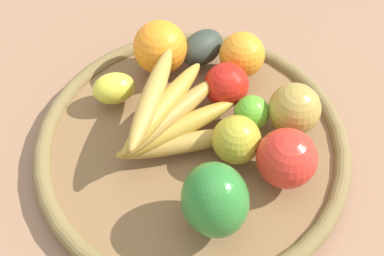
{
  "coord_description": "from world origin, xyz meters",
  "views": [
    {
      "loc": [
        0.3,
        -0.24,
        0.57
      ],
      "look_at": [
        0.0,
        0.0,
        0.05
      ],
      "focal_mm": 43.46,
      "sensor_mm": 36.0,
      "label": 1
    }
  ],
  "objects_px": {
    "bell_pepper": "(215,200)",
    "lime_0": "(252,113)",
    "apple_2": "(294,109)",
    "avocado": "(202,48)",
    "banana_bunch": "(170,118)",
    "orange_0": "(160,48)",
    "apple_3": "(287,158)",
    "apple_0": "(236,140)",
    "orange_1": "(242,55)",
    "lemon_0": "(114,88)",
    "apple_1": "(226,85)"
  },
  "relations": [
    {
      "from": "avocado",
      "to": "orange_0",
      "type": "bearing_deg",
      "value": -114.68
    },
    {
      "from": "lime_0",
      "to": "apple_1",
      "type": "bearing_deg",
      "value": 178.43
    },
    {
      "from": "apple_2",
      "to": "apple_1",
      "type": "xyz_separation_m",
      "value": [
        -0.1,
        -0.04,
        -0.0
      ]
    },
    {
      "from": "orange_0",
      "to": "apple_0",
      "type": "distance_m",
      "value": 0.2
    },
    {
      "from": "bell_pepper",
      "to": "apple_0",
      "type": "xyz_separation_m",
      "value": [
        -0.06,
        0.09,
        -0.02
      ]
    },
    {
      "from": "apple_1",
      "to": "lime_0",
      "type": "bearing_deg",
      "value": -1.57
    },
    {
      "from": "orange_1",
      "to": "apple_0",
      "type": "xyz_separation_m",
      "value": [
        0.11,
        -0.11,
        -0.0
      ]
    },
    {
      "from": "apple_1",
      "to": "apple_0",
      "type": "bearing_deg",
      "value": -33.25
    },
    {
      "from": "apple_1",
      "to": "bell_pepper",
      "type": "bearing_deg",
      "value": -45.33
    },
    {
      "from": "banana_bunch",
      "to": "avocado",
      "type": "height_order",
      "value": "banana_bunch"
    },
    {
      "from": "orange_0",
      "to": "orange_1",
      "type": "relative_size",
      "value": 1.19
    },
    {
      "from": "apple_2",
      "to": "apple_1",
      "type": "height_order",
      "value": "apple_2"
    },
    {
      "from": "bell_pepper",
      "to": "orange_0",
      "type": "distance_m",
      "value": 0.28
    },
    {
      "from": "orange_1",
      "to": "avocado",
      "type": "xyz_separation_m",
      "value": [
        -0.06,
        -0.03,
        -0.01
      ]
    },
    {
      "from": "lemon_0",
      "to": "avocado",
      "type": "bearing_deg",
      "value": 83.75
    },
    {
      "from": "orange_1",
      "to": "apple_1",
      "type": "distance_m",
      "value": 0.07
    },
    {
      "from": "apple_2",
      "to": "apple_1",
      "type": "relative_size",
      "value": 1.11
    },
    {
      "from": "bell_pepper",
      "to": "apple_3",
      "type": "bearing_deg",
      "value": 103.28
    },
    {
      "from": "lemon_0",
      "to": "orange_0",
      "type": "relative_size",
      "value": 0.76
    },
    {
      "from": "banana_bunch",
      "to": "orange_1",
      "type": "distance_m",
      "value": 0.17
    },
    {
      "from": "lemon_0",
      "to": "orange_1",
      "type": "bearing_deg",
      "value": 68.23
    },
    {
      "from": "banana_bunch",
      "to": "apple_2",
      "type": "height_order",
      "value": "banana_bunch"
    },
    {
      "from": "apple_0",
      "to": "apple_1",
      "type": "bearing_deg",
      "value": 146.75
    },
    {
      "from": "bell_pepper",
      "to": "apple_1",
      "type": "xyz_separation_m",
      "value": [
        -0.14,
        0.14,
        -0.02
      ]
    },
    {
      "from": "orange_0",
      "to": "banana_bunch",
      "type": "bearing_deg",
      "value": -30.91
    },
    {
      "from": "banana_bunch",
      "to": "bell_pepper",
      "type": "bearing_deg",
      "value": -14.97
    },
    {
      "from": "apple_3",
      "to": "apple_0",
      "type": "xyz_separation_m",
      "value": [
        -0.06,
        -0.03,
        -0.01
      ]
    },
    {
      "from": "lime_0",
      "to": "banana_bunch",
      "type": "height_order",
      "value": "banana_bunch"
    },
    {
      "from": "apple_3",
      "to": "orange_0",
      "type": "height_order",
      "value": "orange_0"
    },
    {
      "from": "lime_0",
      "to": "apple_0",
      "type": "xyz_separation_m",
      "value": [
        0.03,
        -0.05,
        0.01
      ]
    },
    {
      "from": "apple_0",
      "to": "apple_2",
      "type": "bearing_deg",
      "value": 82.26
    },
    {
      "from": "lime_0",
      "to": "orange_0",
      "type": "xyz_separation_m",
      "value": [
        -0.17,
        -0.03,
        0.02
      ]
    },
    {
      "from": "bell_pepper",
      "to": "lime_0",
      "type": "bearing_deg",
      "value": 137.68
    },
    {
      "from": "bell_pepper",
      "to": "orange_0",
      "type": "relative_size",
      "value": 1.2
    },
    {
      "from": "apple_3",
      "to": "bell_pepper",
      "type": "relative_size",
      "value": 0.79
    },
    {
      "from": "avocado",
      "to": "apple_1",
      "type": "bearing_deg",
      "value": -16.91
    },
    {
      "from": "apple_3",
      "to": "apple_2",
      "type": "distance_m",
      "value": 0.09
    },
    {
      "from": "banana_bunch",
      "to": "apple_1",
      "type": "height_order",
      "value": "banana_bunch"
    },
    {
      "from": "banana_bunch",
      "to": "apple_0",
      "type": "relative_size",
      "value": 2.84
    },
    {
      "from": "lemon_0",
      "to": "avocado",
      "type": "relative_size",
      "value": 0.82
    },
    {
      "from": "lime_0",
      "to": "apple_2",
      "type": "xyz_separation_m",
      "value": [
        0.04,
        0.04,
        0.01
      ]
    },
    {
      "from": "apple_3",
      "to": "apple_0",
      "type": "distance_m",
      "value": 0.07
    },
    {
      "from": "bell_pepper",
      "to": "orange_1",
      "type": "height_order",
      "value": "bell_pepper"
    },
    {
      "from": "bell_pepper",
      "to": "avocado",
      "type": "distance_m",
      "value": 0.28
    },
    {
      "from": "lemon_0",
      "to": "apple_2",
      "type": "bearing_deg",
      "value": 40.32
    },
    {
      "from": "apple_3",
      "to": "apple_0",
      "type": "relative_size",
      "value": 1.19
    },
    {
      "from": "apple_3",
      "to": "lemon_0",
      "type": "xyz_separation_m",
      "value": [
        -0.25,
        -0.1,
        -0.02
      ]
    },
    {
      "from": "bell_pepper",
      "to": "apple_0",
      "type": "relative_size",
      "value": 1.51
    },
    {
      "from": "banana_bunch",
      "to": "apple_0",
      "type": "height_order",
      "value": "banana_bunch"
    },
    {
      "from": "apple_0",
      "to": "bell_pepper",
      "type": "bearing_deg",
      "value": -56.72
    }
  ]
}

